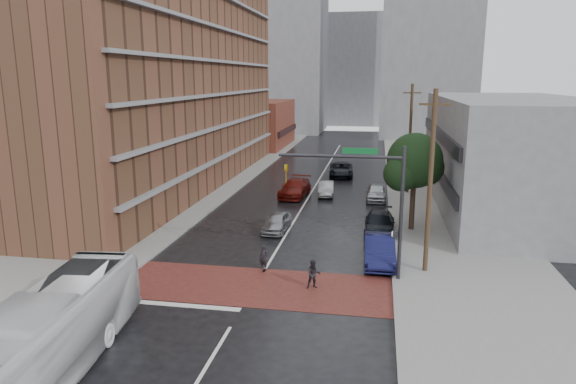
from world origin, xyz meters
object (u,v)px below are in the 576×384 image
at_px(pedestrian_b, 314,274).
at_px(car_parked_far, 377,192).
at_px(car_travel_b, 326,189).
at_px(car_travel_c, 295,188).
at_px(suv_travel, 341,170).
at_px(car_parked_near, 379,250).
at_px(pedestrian_a, 264,258).
at_px(car_parked_mid, 380,224).
at_px(car_travel_a, 276,222).
at_px(transit_bus, 48,336).

height_order(pedestrian_b, car_parked_far, pedestrian_b).
xyz_separation_m(car_travel_b, car_travel_c, (-2.74, -0.81, 0.14)).
bearing_deg(suv_travel, car_parked_near, -85.04).
relative_size(car_travel_b, car_parked_near, 0.79).
xyz_separation_m(pedestrian_a, car_parked_far, (6.07, 18.03, -0.00)).
relative_size(car_travel_b, suv_travel, 0.72).
relative_size(car_parked_mid, car_parked_far, 1.18).
distance_m(car_travel_a, car_travel_c, 10.89).
xyz_separation_m(pedestrian_a, car_travel_a, (-0.75, 7.41, -0.07)).
xyz_separation_m(transit_bus, car_travel_b, (6.79, 30.63, -0.93)).
xyz_separation_m(transit_bus, car_parked_mid, (11.63, 19.57, -0.84)).
bearing_deg(suv_travel, transit_bus, -104.56).
height_order(car_travel_c, car_parked_mid, car_travel_c).
xyz_separation_m(pedestrian_b, car_parked_far, (3.00, 20.07, -0.03)).
xyz_separation_m(transit_bus, car_travel_c, (4.05, 29.81, -0.79)).
distance_m(pedestrian_a, car_travel_b, 19.17).
relative_size(pedestrian_a, car_travel_b, 0.38).
height_order(transit_bus, pedestrian_a, transit_bus).
xyz_separation_m(transit_bus, car_parked_far, (11.34, 29.54, -0.84)).
height_order(pedestrian_b, car_travel_a, pedestrian_b).
bearing_deg(suv_travel, car_parked_mid, -82.56).
bearing_deg(car_travel_a, car_travel_b, 82.33).
height_order(car_travel_c, suv_travel, car_travel_c).
bearing_deg(pedestrian_b, pedestrian_a, 128.67).
distance_m(car_travel_a, car_parked_mid, 7.14).
distance_m(pedestrian_a, suv_travel, 28.66).
bearing_deg(car_parked_mid, pedestrian_b, -107.65).
bearing_deg(car_travel_a, suv_travel, 85.39).
relative_size(transit_bus, car_parked_far, 2.64).
bearing_deg(car_parked_far, pedestrian_b, -98.15).
xyz_separation_m(suv_travel, car_parked_mid, (4.16, -20.53, -0.02)).
xyz_separation_m(car_travel_b, car_parked_far, (4.55, -1.08, 0.09)).
relative_size(car_travel_a, suv_travel, 0.72).
relative_size(car_parked_near, car_parked_mid, 0.98).
relative_size(pedestrian_a, car_parked_mid, 0.29).
bearing_deg(car_parked_mid, car_travel_c, 126.88).
distance_m(transit_bus, car_travel_b, 31.38).
relative_size(pedestrian_a, car_parked_far, 0.34).
xyz_separation_m(suv_travel, car_parked_far, (3.87, -10.55, -0.02)).
height_order(suv_travel, car_parked_near, car_parked_near).
xyz_separation_m(car_travel_a, car_travel_b, (2.27, 11.69, -0.02)).
bearing_deg(transit_bus, car_travel_c, 76.43).
bearing_deg(pedestrian_a, car_parked_mid, 66.14).
bearing_deg(car_travel_c, car_parked_mid, -48.90).
relative_size(car_travel_a, car_travel_c, 0.72).
bearing_deg(car_parked_mid, pedestrian_a, -127.89).
height_order(car_travel_b, car_parked_mid, car_parked_mid).
bearing_deg(car_parked_far, car_travel_a, -122.37).
bearing_deg(car_parked_far, pedestrian_a, -108.24).
relative_size(transit_bus, car_travel_a, 2.90).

